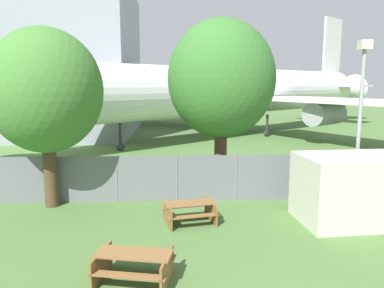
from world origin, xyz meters
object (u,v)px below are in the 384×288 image
(portable_cabin, at_px, (360,189))
(tree_behind_benches, at_px, (45,91))
(picnic_bench_near_cabin, at_px, (190,210))
(picnic_bench_open_grass, at_px, (134,263))
(tree_left_of_cabin, at_px, (221,80))
(airplane, at_px, (237,92))

(portable_cabin, relative_size, tree_behind_benches, 0.64)
(picnic_bench_near_cabin, distance_m, picnic_bench_open_grass, 4.29)
(picnic_bench_open_grass, bearing_deg, picnic_bench_near_cabin, 68.60)
(portable_cabin, xyz_separation_m, picnic_bench_near_cabin, (-6.21, 0.09, -0.74))
(picnic_bench_near_cabin, xyz_separation_m, tree_left_of_cabin, (1.53, 3.62, 4.69))
(picnic_bench_open_grass, bearing_deg, airplane, 75.62)
(picnic_bench_open_grass, bearing_deg, portable_cabin, 26.65)
(airplane, relative_size, tree_left_of_cabin, 5.14)
(tree_behind_benches, bearing_deg, tree_left_of_cabin, 12.04)
(airplane, xyz_separation_m, picnic_bench_open_grass, (-6.98, -27.23, -3.76))
(portable_cabin, distance_m, picnic_bench_near_cabin, 6.26)
(airplane, xyz_separation_m, tree_left_of_cabin, (-3.88, -19.62, 0.93))
(portable_cabin, distance_m, tree_left_of_cabin, 7.16)
(airplane, relative_size, picnic_bench_near_cabin, 19.37)
(airplane, height_order, portable_cabin, airplane)
(picnic_bench_open_grass, distance_m, tree_behind_benches, 8.43)
(portable_cabin, relative_size, picnic_bench_open_grass, 2.11)
(picnic_bench_open_grass, height_order, tree_behind_benches, tree_behind_benches)
(picnic_bench_open_grass, height_order, tree_left_of_cabin, tree_left_of_cabin)
(tree_left_of_cabin, bearing_deg, picnic_bench_near_cabin, -112.98)
(picnic_bench_near_cabin, bearing_deg, tree_left_of_cabin, 67.02)
(picnic_bench_near_cabin, bearing_deg, tree_behind_benches, 159.40)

